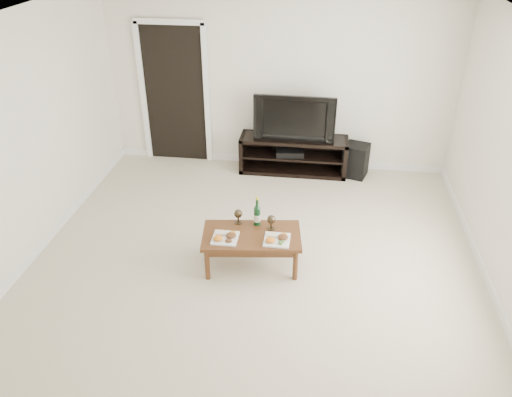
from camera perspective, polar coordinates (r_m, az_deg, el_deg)
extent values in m
plane|color=beige|center=(5.51, -0.45, -8.51)|extent=(5.50, 5.50, 0.00)
cube|color=silver|center=(7.37, 2.64, 13.28)|extent=(5.00, 0.04, 2.60)
cube|color=white|center=(4.37, -0.60, 19.35)|extent=(5.00, 5.50, 0.04)
cube|color=black|center=(7.70, -9.23, 11.54)|extent=(0.90, 0.02, 2.05)
cube|color=black|center=(7.46, 4.29, 5.00)|extent=(1.58, 0.45, 0.55)
imported|color=black|center=(7.22, 4.47, 9.37)|extent=(1.16, 0.17, 0.67)
cube|color=black|center=(7.43, 3.87, 5.35)|extent=(0.43, 0.35, 0.08)
cube|color=black|center=(7.48, 11.34, 4.30)|extent=(0.41, 0.41, 0.49)
cube|color=#593718|center=(5.48, -0.50, -5.93)|extent=(1.12, 0.70, 0.42)
cube|color=white|center=(5.28, -3.55, -4.32)|extent=(0.27, 0.27, 0.07)
cube|color=white|center=(5.25, 2.42, -4.54)|extent=(0.27, 0.27, 0.07)
cylinder|color=#0D3216|center=(5.43, 0.13, -1.42)|extent=(0.07, 0.07, 0.35)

